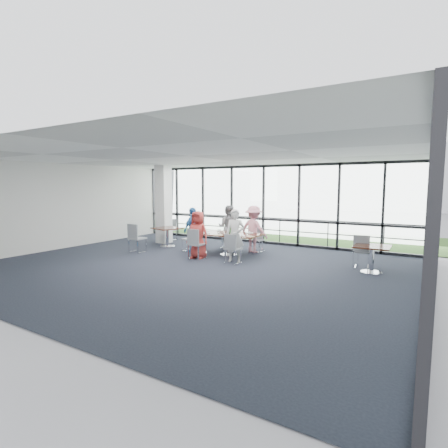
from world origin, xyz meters
The scene contains 44 objects.
floor centered at (0.00, 0.00, -0.01)m, with size 12.00×10.00×0.02m, color #1D222D.
ceiling centered at (0.00, 0.00, 3.20)m, with size 12.00×10.00×0.04m, color white.
wall_left centered at (-6.00, 0.00, 1.60)m, with size 0.10×10.00×3.20m, color silver.
wall_front centered at (0.00, -5.00, 1.60)m, with size 12.00×0.10×3.20m, color silver.
curtain_wall_back centered at (0.00, 5.00, 1.60)m, with size 12.00×0.10×3.20m, color white.
curtain_wall_right centered at (6.00, 0.00, 1.60)m, with size 0.10×10.00×3.20m, color white.
exit_door centered at (6.00, 3.75, 1.05)m, with size 0.12×1.60×2.10m, color black.
structural_column centered at (-3.60, 3.00, 1.60)m, with size 0.50×0.50×3.20m, color white.
apron centered at (0.00, 10.00, -0.02)m, with size 80.00×70.00×0.02m, color gray.
grass_strip centered at (0.00, 8.00, 0.01)m, with size 80.00×5.00×0.01m, color #385E1D.
hangar_main centered at (4.00, 32.00, 3.00)m, with size 24.00×10.00×6.00m, color silver.
hangar_aux centered at (-18.00, 28.00, 2.00)m, with size 10.00×6.00×4.00m, color silver.
guard_rail centered at (0.00, 5.60, 0.50)m, with size 0.06×0.06×12.00m, color #2D2D33.
main_table centered at (0.04, 2.11, 0.65)m, with size 2.24×1.28×0.75m.
side_table_left centered at (-2.84, 2.30, 0.65)m, with size 1.16×1.16×0.75m.
side_table_right centered at (4.62, 2.01, 0.64)m, with size 0.93×0.93×0.75m.
diner_near_left centered at (-0.55, 1.15, 0.78)m, with size 0.76×0.49×1.55m, color #B3332E.
diner_near_right centered at (0.76, 1.28, 0.83)m, with size 0.60×0.44×1.65m, color silver.
diner_far_left centered at (-0.55, 3.11, 0.82)m, with size 0.80×0.49×1.64m, color gray.
diner_far_right centered at (0.55, 3.01, 0.83)m, with size 1.07×0.55×1.66m, color pink.
diner_end centered at (-1.36, 2.00, 0.80)m, with size 0.94×0.51×1.60m, color #2A67A7.
chair_main_nl centered at (-0.51, 1.03, 0.48)m, with size 0.47×0.47×0.97m, color gray, non-canonical shape.
chair_main_nr centered at (0.81, 1.08, 0.45)m, with size 0.44×0.44×0.89m, color gray, non-canonical shape.
chair_main_fl centered at (-0.61, 3.17, 0.46)m, with size 0.45×0.45×0.92m, color gray, non-canonical shape.
chair_main_fr centered at (0.60, 3.18, 0.42)m, with size 0.41×0.41×0.84m, color gray, non-canonical shape.
chair_main_end centered at (-1.61, 2.05, 0.43)m, with size 0.42×0.42×0.85m, color gray, non-canonical shape.
chair_spare_la centered at (-2.98, 0.85, 0.50)m, with size 0.49×0.49×1.00m, color gray, non-canonical shape.
chair_spare_lb centered at (-3.80, 3.60, 0.45)m, with size 0.44×0.44×0.89m, color gray, non-canonical shape.
chair_spare_r centered at (4.31, 2.52, 0.47)m, with size 0.46×0.46×0.95m, color gray, non-canonical shape.
plate_nl centered at (-0.61, 1.73, 0.76)m, with size 0.26×0.26×0.01m, color white.
plate_nr centered at (0.70, 1.82, 0.76)m, with size 0.25×0.25×0.01m, color white.
plate_fl centered at (-0.54, 2.51, 0.76)m, with size 0.24×0.24×0.01m, color white.
plate_fr centered at (0.61, 2.55, 0.76)m, with size 0.26×0.26×0.01m, color white.
plate_end centered at (-0.91, 2.14, 0.76)m, with size 0.25×0.25×0.01m, color white.
tumbler_a centered at (-0.18, 1.83, 0.83)m, with size 0.08×0.08×0.15m, color white.
tumbler_b centered at (0.37, 1.85, 0.83)m, with size 0.08×0.08×0.15m, color white.
tumbler_c centered at (0.03, 2.42, 0.83)m, with size 0.08×0.08×0.15m, color white.
tumbler_d centered at (-0.78, 1.87, 0.83)m, with size 0.08×0.08×0.15m, color white.
menu_a centered at (-0.07, 1.59, 0.75)m, with size 0.32×0.22×0.00m, color silver.
menu_b centered at (0.99, 1.88, 0.75)m, with size 0.28×0.20×0.00m, color silver.
menu_c centered at (0.15, 2.51, 0.75)m, with size 0.30×0.21×0.00m, color silver.
condiment_caddy centered at (0.09, 2.23, 0.77)m, with size 0.10×0.07×0.04m, color black.
ketchup_bottle centered at (0.09, 2.20, 0.84)m, with size 0.06×0.06×0.18m, color #A1111D.
green_bottle centered at (0.10, 2.10, 0.85)m, with size 0.05×0.05×0.20m, color #206927.
Camera 1 is at (6.00, -8.05, 2.36)m, focal length 28.00 mm.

